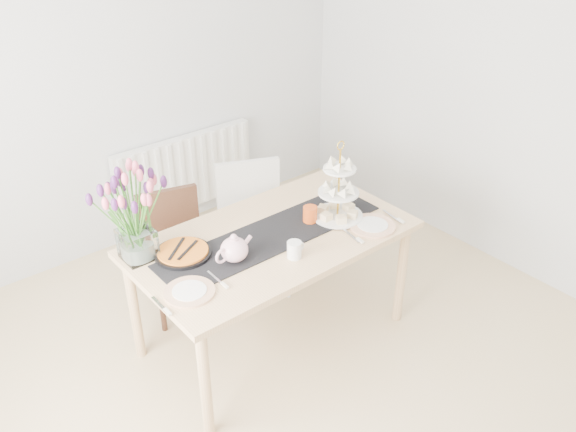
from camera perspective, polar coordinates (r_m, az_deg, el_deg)
room_shell at (r=2.70m, az=3.92°, el=1.26°), size 4.50×4.50×4.50m
radiator at (r=4.94m, az=-9.57°, el=4.06°), size 1.20×0.08×0.60m
dining_table at (r=3.53m, az=-1.48°, el=-2.91°), size 1.60×0.90×0.75m
chair_brown at (r=4.02m, az=-10.53°, el=-2.51°), size 0.49×0.49×0.80m
chair_white at (r=4.14m, az=-3.36°, el=-0.10°), size 0.57×0.57×0.88m
table_runner at (r=3.49m, az=-1.49°, el=-1.81°), size 1.40×0.35×0.01m
tulip_vase at (r=3.23m, az=-14.46°, el=1.29°), size 0.63×0.63×0.54m
cake_stand at (r=3.61m, az=4.72°, el=1.61°), size 0.30×0.30×0.45m
teapot at (r=3.24m, az=-5.04°, el=-3.16°), size 0.26×0.22×0.16m
cream_jug at (r=3.93m, az=4.56°, el=2.67°), size 0.10×0.10×0.08m
tart_tin at (r=3.36m, az=-9.80°, el=-3.43°), size 0.31×0.31×0.04m
mug_white at (r=3.28m, az=0.59°, el=-3.18°), size 0.08×0.08×0.10m
mug_orange at (r=3.59m, az=2.08°, el=0.13°), size 0.12×0.12×0.10m
plate_left at (r=3.09m, az=-9.20°, el=-7.01°), size 0.26×0.26×0.01m
plate_right at (r=3.60m, az=7.90°, el=-0.90°), size 0.32×0.32×0.01m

